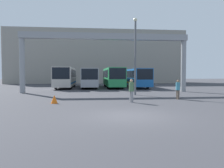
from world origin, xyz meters
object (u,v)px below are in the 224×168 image
bus_slot_0 (66,76)px  bus_slot_1 (90,77)px  pedestrian_near_center (178,89)px  lamp_post (135,53)px  bus_slot_2 (113,77)px  pedestrian_mid_left (131,90)px  traffic_cone (54,99)px  bus_slot_3 (136,77)px

bus_slot_0 → bus_slot_1: bearing=-3.2°
pedestrian_near_center → lamp_post: bearing=14.9°
bus_slot_2 → pedestrian_near_center: (3.52, -17.61, -0.92)m
bus_slot_0 → pedestrian_mid_left: bearing=-70.7°
traffic_cone → bus_slot_3: bearing=62.1°
bus_slot_1 → bus_slot_2: 3.79m
bus_slot_0 → bus_slot_3: size_ratio=1.08×
pedestrian_mid_left → lamp_post: size_ratio=0.22×
bus_slot_0 → bus_slot_3: bearing=-2.3°
bus_slot_2 → pedestrian_mid_left: (-0.74, -19.21, -0.87)m
bus_slot_2 → traffic_cone: bus_slot_2 is taller
traffic_cone → bus_slot_0: bearing=93.6°
bus_slot_1 → pedestrian_near_center: size_ratio=7.26×
bus_slot_3 → pedestrian_mid_left: bus_slot_3 is taller
traffic_cone → bus_slot_1: bearing=82.5°
bus_slot_2 → pedestrian_near_center: bus_slot_2 is taller
bus_slot_3 → pedestrian_mid_left: 19.65m
bus_slot_2 → bus_slot_3: (3.79, -0.10, -0.07)m
bus_slot_2 → traffic_cone: 20.30m
bus_slot_1 → traffic_cone: size_ratio=19.50×
bus_slot_1 → pedestrian_mid_left: 19.60m
bus_slot_2 → lamp_post: (0.78, -13.41, 2.45)m
pedestrian_mid_left → traffic_cone: (-5.60, -0.01, -0.61)m
pedestrian_near_center → bus_slot_1: bearing=4.2°
bus_slot_0 → lamp_post: size_ratio=1.58×
bus_slot_2 → pedestrian_mid_left: 19.24m
pedestrian_mid_left → pedestrian_near_center: bearing=85.5°
bus_slot_1 → bus_slot_3: size_ratio=1.04×
bus_slot_3 → bus_slot_0: bearing=177.7°
traffic_cone → lamp_post: (7.12, 5.81, 3.93)m
traffic_cone → lamp_post: 10.00m
pedestrian_mid_left → bus_slot_1: bearing=163.8°
pedestrian_mid_left → lamp_post: (1.52, 5.80, 3.32)m
bus_slot_2 → traffic_cone: bearing=-108.3°
bus_slot_0 → lamp_post: bearing=-58.7°
bus_slot_0 → pedestrian_near_center: 21.13m
bus_slot_0 → bus_slot_2: size_ratio=1.06×
pedestrian_near_center → traffic_cone: 10.00m
bus_slot_1 → traffic_cone: 19.58m
pedestrian_near_center → traffic_cone: bearing=81.1°
bus_slot_1 → lamp_post: 14.52m
bus_slot_2 → lamp_post: bearing=-86.7°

